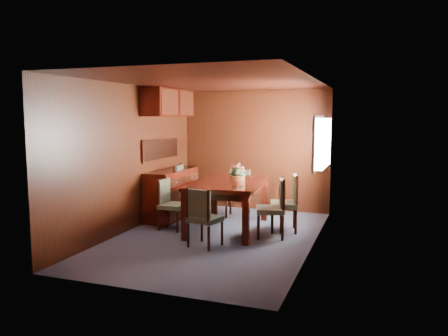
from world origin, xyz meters
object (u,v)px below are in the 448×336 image
at_px(dining_table, 228,188).
at_px(sideboard, 172,194).
at_px(chair_right_near, 275,204).
at_px(chair_head, 202,214).
at_px(flower_centerpiece, 237,172).
at_px(chair_left_near, 169,201).

bearing_deg(dining_table, sideboard, 154.46).
distance_m(chair_right_near, chair_head, 1.23).
relative_size(dining_table, flower_centerpiece, 6.58).
xyz_separation_m(dining_table, chair_head, (-0.02, -1.08, -0.21)).
xyz_separation_m(chair_left_near, flower_centerpiece, (1.04, 0.47, 0.47)).
height_order(dining_table, chair_left_near, chair_left_near).
distance_m(dining_table, flower_centerpiece, 0.32).
bearing_deg(chair_head, chair_left_near, 152.49).
height_order(dining_table, flower_centerpiece, flower_centerpiece).
relative_size(sideboard, dining_table, 0.77).
xyz_separation_m(dining_table, chair_left_near, (-0.95, -0.29, -0.22)).
relative_size(dining_table, chair_left_near, 2.13).
xyz_separation_m(sideboard, chair_left_near, (0.33, -0.78, 0.03)).
relative_size(chair_left_near, chair_head, 0.98).
height_order(sideboard, chair_head, sideboard).
xyz_separation_m(sideboard, chair_right_near, (2.12, -0.67, 0.07)).
relative_size(sideboard, chair_left_near, 1.63).
bearing_deg(chair_left_near, chair_head, 49.72).
relative_size(sideboard, chair_head, 1.60).
xyz_separation_m(chair_left_near, chair_right_near, (1.78, 0.10, 0.04)).
bearing_deg(sideboard, dining_table, -20.80).
bearing_deg(chair_head, dining_table, 101.91).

